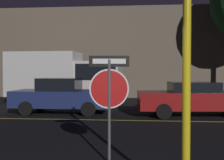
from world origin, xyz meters
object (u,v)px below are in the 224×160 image
Objects in this scene: yellow_pole_right at (187,76)px; delivery_truck at (65,76)px; passing_car_3 at (196,98)px; stop_sign at (109,89)px; passing_car_2 at (62,96)px.

delivery_truck is at bearing 110.84° from yellow_pole_right.
passing_car_3 is at bearing 57.14° from delivery_truck.
stop_sign is at bearing 20.35° from delivery_truck.
passing_car_2 is at bearing 114.62° from yellow_pole_right.
yellow_pole_right is 9.95m from passing_car_2.
yellow_pole_right is 0.72× the size of passing_car_3.
yellow_pole_right is at bearing 24.42° from passing_car_2.
yellow_pole_right is (1.26, -1.81, 0.28)m from stop_sign.
stop_sign is at bearing -27.55° from passing_car_3.
passing_car_2 is at bearing 102.21° from stop_sign.
passing_car_3 is (5.70, -0.35, -0.04)m from passing_car_2.
delivery_truck is (-3.79, 11.46, 0.08)m from stop_sign.
delivery_truck is (-6.63, 4.63, 0.86)m from passing_car_3.
passing_car_3 is at bearing 86.26° from passing_car_2.
passing_car_2 is 0.87× the size of passing_car_3.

